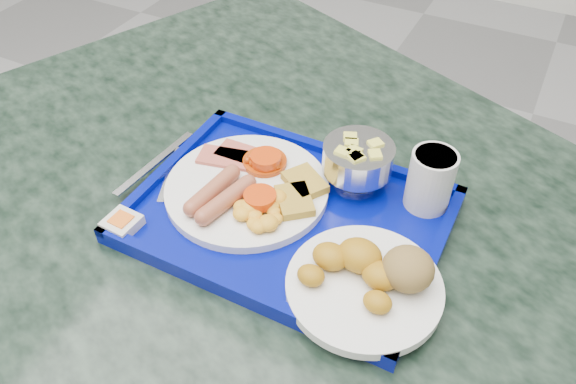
{
  "coord_description": "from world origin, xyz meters",
  "views": [
    {
      "loc": [
        0.63,
        -0.13,
        1.35
      ],
      "look_at": [
        0.39,
        0.33,
        0.85
      ],
      "focal_mm": 35.0,
      "sensor_mm": 36.0,
      "label": 1
    }
  ],
  "objects_px": {
    "table": "(305,301)",
    "fruit_bowl": "(358,159)",
    "tray": "(288,216)",
    "main_plate": "(250,189)",
    "juice_cup": "(431,178)",
    "bread_plate": "(370,277)"
  },
  "relations": [
    {
      "from": "tray",
      "to": "juice_cup",
      "type": "relative_size",
      "value": 4.82
    },
    {
      "from": "table",
      "to": "juice_cup",
      "type": "relative_size",
      "value": 17.74
    },
    {
      "from": "table",
      "to": "fruit_bowl",
      "type": "relative_size",
      "value": 15.33
    },
    {
      "from": "bread_plate",
      "to": "juice_cup",
      "type": "relative_size",
      "value": 2.19
    },
    {
      "from": "table",
      "to": "main_plate",
      "type": "xyz_separation_m",
      "value": [
        -0.08,
        -0.02,
        0.23
      ]
    },
    {
      "from": "tray",
      "to": "juice_cup",
      "type": "xyz_separation_m",
      "value": [
        0.16,
        0.1,
        0.05
      ]
    },
    {
      "from": "main_plate",
      "to": "fruit_bowl",
      "type": "distance_m",
      "value": 0.15
    },
    {
      "from": "tray",
      "to": "main_plate",
      "type": "distance_m",
      "value": 0.07
    },
    {
      "from": "tray",
      "to": "main_plate",
      "type": "height_order",
      "value": "main_plate"
    },
    {
      "from": "main_plate",
      "to": "bread_plate",
      "type": "xyz_separation_m",
      "value": [
        0.2,
        -0.07,
        0.01
      ]
    },
    {
      "from": "tray",
      "to": "bread_plate",
      "type": "relative_size",
      "value": 2.21
    },
    {
      "from": "tray",
      "to": "fruit_bowl",
      "type": "relative_size",
      "value": 4.16
    },
    {
      "from": "bread_plate",
      "to": "fruit_bowl",
      "type": "bearing_deg",
      "value": 117.14
    },
    {
      "from": "bread_plate",
      "to": "juice_cup",
      "type": "xyz_separation_m",
      "value": [
        0.02,
        0.17,
        0.03
      ]
    },
    {
      "from": "table",
      "to": "main_plate",
      "type": "distance_m",
      "value": 0.24
    },
    {
      "from": "fruit_bowl",
      "to": "juice_cup",
      "type": "distance_m",
      "value": 0.1
    },
    {
      "from": "table",
      "to": "fruit_bowl",
      "type": "bearing_deg",
      "value": 62.55
    },
    {
      "from": "bread_plate",
      "to": "juice_cup",
      "type": "distance_m",
      "value": 0.17
    },
    {
      "from": "main_plate",
      "to": "juice_cup",
      "type": "bearing_deg",
      "value": 23.28
    },
    {
      "from": "table",
      "to": "bread_plate",
      "type": "height_order",
      "value": "bread_plate"
    },
    {
      "from": "bread_plate",
      "to": "fruit_bowl",
      "type": "relative_size",
      "value": 1.89
    },
    {
      "from": "table",
      "to": "fruit_bowl",
      "type": "xyz_separation_m",
      "value": [
        0.04,
        0.07,
        0.26
      ]
    }
  ]
}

